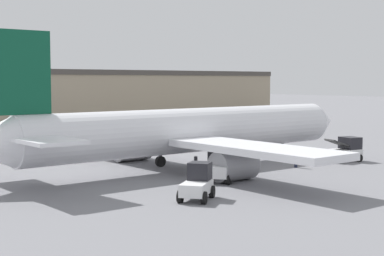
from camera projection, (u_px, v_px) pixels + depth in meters
ground_plane at (192, 168)px, 48.67m from camera, size 400.00×400.00×0.00m
airplane at (183, 132)px, 47.84m from camera, size 37.33×31.79×10.61m
ground_crew_worker at (296, 157)px, 49.04m from camera, size 0.37×0.37×1.69m
baggage_tug at (198, 183)px, 35.91m from camera, size 3.27×3.03×2.22m
belt_loader_truck at (345, 150)px, 52.87m from camera, size 3.49×2.71×2.17m
pushback_tug at (219, 166)px, 42.48m from camera, size 3.58×3.41×2.45m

